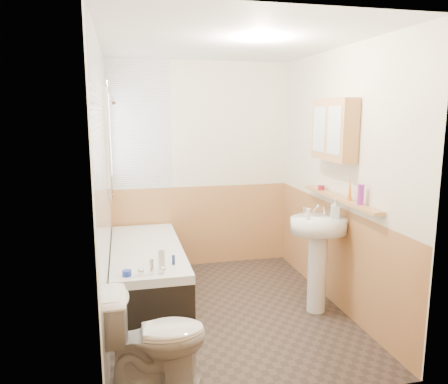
{
  "coord_description": "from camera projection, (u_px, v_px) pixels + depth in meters",
  "views": [
    {
      "loc": [
        -0.93,
        -3.83,
        1.9
      ],
      "look_at": [
        0.0,
        0.15,
        1.15
      ],
      "focal_mm": 35.0,
      "sensor_mm": 36.0,
      "label": 1
    }
  ],
  "objects": [
    {
      "name": "wall_back",
      "position": [
        201.0,
        166.0,
        5.35
      ],
      "size": [
        2.2,
        0.02,
        2.5
      ],
      "primitive_type": "cube",
      "color": "#F3E9C9",
      "rests_on": "ground"
    },
    {
      "name": "medicine_cabinet",
      "position": [
        334.0,
        130.0,
        4.09
      ],
      "size": [
        0.16,
        0.64,
        0.58
      ],
      "color": "tan",
      "rests_on": "wall_right"
    },
    {
      "name": "soap_bottle",
      "position": [
        335.0,
        214.0,
        4.06
      ],
      "size": [
        0.14,
        0.19,
        0.08
      ],
      "primitive_type": "imported",
      "rotation": [
        0.0,
        0.0,
        -0.37
      ],
      "color": "silver",
      "rests_on": "sink"
    },
    {
      "name": "wall_right",
      "position": [
        338.0,
        180.0,
        4.25
      ],
      "size": [
        0.02,
        2.8,
        2.5
      ],
      "primitive_type": "cube",
      "color": "#F3E9C9",
      "rests_on": "ground"
    },
    {
      "name": "green_bottle",
      "position": [
        350.0,
        189.0,
        3.9
      ],
      "size": [
        0.05,
        0.05,
        0.21
      ],
      "primitive_type": "cone",
      "rotation": [
        0.0,
        0.0,
        -0.32
      ],
      "color": "orange",
      "rests_on": "pine_shelf"
    },
    {
      "name": "wainscot_right",
      "position": [
        333.0,
        254.0,
        4.38
      ],
      "size": [
        0.01,
        2.8,
        1.0
      ],
      "primitive_type": "cube",
      "color": "tan",
      "rests_on": "wall_right"
    },
    {
      "name": "sink",
      "position": [
        318.0,
        245.0,
        4.13
      ],
      "size": [
        0.54,
        0.44,
        1.05
      ],
      "rotation": [
        0.0,
        0.0,
        -0.01
      ],
      "color": "white",
      "rests_on": "floor"
    },
    {
      "name": "blue_gel",
      "position": [
        162.0,
        260.0,
        3.75
      ],
      "size": [
        0.05,
        0.04,
        0.19
      ],
      "primitive_type": "cube",
      "rotation": [
        0.0,
        0.0,
        0.07
      ],
      "color": "silver",
      "rests_on": "bathtub"
    },
    {
      "name": "pine_shelf",
      "position": [
        339.0,
        198.0,
        4.1
      ],
      "size": [
        0.1,
        1.35,
        0.03
      ],
      "primitive_type": "cube",
      "color": "tan",
      "rests_on": "wall_right"
    },
    {
      "name": "wall_front",
      "position": [
        283.0,
        221.0,
        2.65
      ],
      "size": [
        2.2,
        0.02,
        2.5
      ],
      "primitive_type": "cube",
      "color": "#F3E9C9",
      "rests_on": "ground"
    },
    {
      "name": "bathtub",
      "position": [
        147.0,
        272.0,
        4.46
      ],
      "size": [
        0.7,
        1.78,
        0.7
      ],
      "color": "black",
      "rests_on": "floor"
    },
    {
      "name": "ceiling",
      "position": [
        228.0,
        42.0,
        3.77
      ],
      "size": [
        2.8,
        2.8,
        0.0
      ],
      "primitive_type": "plane",
      "rotation": [
        3.14,
        0.0,
        0.0
      ],
      "color": "white",
      "rests_on": "ground"
    },
    {
      "name": "black_jar",
      "position": [
        321.0,
        188.0,
        4.46
      ],
      "size": [
        0.09,
        0.09,
        0.05
      ],
      "primitive_type": "cylinder",
      "rotation": [
        0.0,
        0.0,
        -0.34
      ],
      "color": "maroon",
      "rests_on": "pine_shelf"
    },
    {
      "name": "foam_can",
      "position": [
        361.0,
        195.0,
        3.73
      ],
      "size": [
        0.07,
        0.07,
        0.18
      ],
      "primitive_type": "cylinder",
      "rotation": [
        0.0,
        0.0,
        -0.23
      ],
      "color": "purple",
      "rests_on": "pine_shelf"
    },
    {
      "name": "wall_left",
      "position": [
        102.0,
        189.0,
        3.75
      ],
      "size": [
        0.02,
        2.8,
        2.5
      ],
      "primitive_type": "cube",
      "color": "#F3E9C9",
      "rests_on": "ground"
    },
    {
      "name": "toilet",
      "position": [
        155.0,
        338.0,
        3.03
      ],
      "size": [
        0.72,
        0.41,
        0.71
      ],
      "primitive_type": "imported",
      "rotation": [
        0.0,
        0.0,
        1.58
      ],
      "color": "white",
      "rests_on": "floor"
    },
    {
      "name": "wainscot_back",
      "position": [
        201.0,
        226.0,
        5.46
      ],
      "size": [
        2.2,
        0.01,
        1.0
      ],
      "primitive_type": "cube",
      "color": "tan",
      "rests_on": "wall_back"
    },
    {
      "name": "wainscot_front",
      "position": [
        278.0,
        333.0,
        2.8
      ],
      "size": [
        2.2,
        0.01,
        1.0
      ],
      "primitive_type": "cube",
      "color": "tan",
      "rests_on": "wall_front"
    },
    {
      "name": "shower_riser",
      "position": [
        110.0,
        131.0,
        4.25
      ],
      "size": [
        0.1,
        0.08,
        1.17
      ],
      "color": "silver",
      "rests_on": "wall_left"
    },
    {
      "name": "orange_bottle",
      "position": [
        173.0,
        260.0,
        3.9
      ],
      "size": [
        0.03,
        0.03,
        0.08
      ],
      "primitive_type": "cylinder",
      "rotation": [
        0.0,
        0.0,
        0.19
      ],
      "color": "navy",
      "rests_on": "bathtub"
    },
    {
      "name": "floor",
      "position": [
        228.0,
        311.0,
        4.22
      ],
      "size": [
        2.8,
        2.8,
        0.0
      ],
      "primitive_type": "plane",
      "color": "#2D2420",
      "rests_on": "ground"
    },
    {
      "name": "cream_jar",
      "position": [
        127.0,
        273.0,
        3.63
      ],
      "size": [
        0.1,
        0.1,
        0.05
      ],
      "primitive_type": "cylinder",
      "rotation": [
        0.0,
        0.0,
        0.36
      ],
      "color": "#19339E",
      "rests_on": "bathtub"
    },
    {
      "name": "window",
      "position": [
        109.0,
        136.0,
        4.6
      ],
      "size": [
        0.03,
        0.79,
        0.99
      ],
      "color": "white",
      "rests_on": "wall_left"
    },
    {
      "name": "tile_return_back",
      "position": [
        139.0,
        125.0,
        5.07
      ],
      "size": [
        0.75,
        0.01,
        1.5
      ],
      "primitive_type": "cube",
      "color": "white",
      "rests_on": "wall_back"
    },
    {
      "name": "tile_cladding_left",
      "position": [
        105.0,
        189.0,
        3.75
      ],
      "size": [
        0.01,
        2.8,
        2.5
      ],
      "primitive_type": "cube",
      "color": "white",
      "rests_on": "wall_left"
    },
    {
      "name": "clear_bottle",
      "position": [
        308.0,
        214.0,
        3.99
      ],
      "size": [
        0.05,
        0.05,
        0.11
      ],
      "primitive_type": "cylinder",
      "rotation": [
        0.0,
        0.0,
        -0.25
      ],
      "color": "silver",
      "rests_on": "sink"
    }
  ]
}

